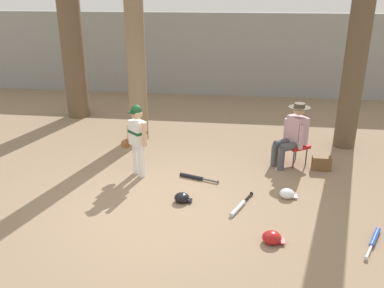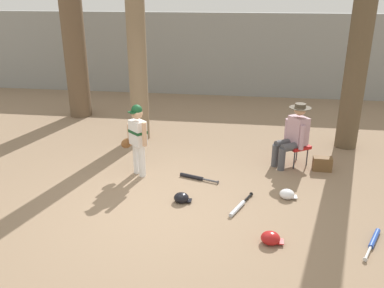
# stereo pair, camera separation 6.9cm
# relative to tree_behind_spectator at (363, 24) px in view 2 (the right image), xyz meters

# --- Properties ---
(ground_plane) EXTENTS (60.00, 60.00, 0.00)m
(ground_plane) POSITION_rel_tree_behind_spectator_xyz_m (-3.36, -3.12, -2.52)
(ground_plane) COLOR #897056
(concrete_back_wall) EXTENTS (18.00, 0.36, 2.48)m
(concrete_back_wall) POSITION_rel_tree_behind_spectator_xyz_m (-3.36, 4.20, -1.27)
(concrete_back_wall) COLOR gray
(concrete_back_wall) RESTS_ON ground
(tree_behind_spectator) EXTENTS (0.62, 0.62, 5.64)m
(tree_behind_spectator) POSITION_rel_tree_behind_spectator_xyz_m (0.00, 0.00, 0.00)
(tree_behind_spectator) COLOR brown
(tree_behind_spectator) RESTS_ON ground
(young_ballplayer) EXTENTS (0.58, 0.43, 1.31)m
(young_ballplayer) POSITION_rel_tree_behind_spectator_xyz_m (-3.99, -1.98, -1.77)
(young_ballplayer) COLOR white
(young_ballplayer) RESTS_ON ground
(folding_stool) EXTENTS (0.55, 0.55, 0.41)m
(folding_stool) POSITION_rel_tree_behind_spectator_xyz_m (-1.15, -1.13, -2.15)
(folding_stool) COLOR red
(folding_stool) RESTS_ON ground
(seated_spectator) EXTENTS (0.65, 0.58, 1.20)m
(seated_spectator) POSITION_rel_tree_behind_spectator_xyz_m (-1.23, -1.18, -1.88)
(seated_spectator) COLOR #47474C
(seated_spectator) RESTS_ON ground
(handbag_beside_stool) EXTENTS (0.34, 0.19, 0.26)m
(handbag_beside_stool) POSITION_rel_tree_behind_spectator_xyz_m (-0.68, -1.34, -2.39)
(handbag_beside_stool) COLOR brown
(handbag_beside_stool) RESTS_ON ground
(bat_black_composite) EXTENTS (0.72, 0.29, 0.07)m
(bat_black_composite) POSITION_rel_tree_behind_spectator_xyz_m (-2.97, -2.03, -2.48)
(bat_black_composite) COLOR black
(bat_black_composite) RESTS_ON ground
(bat_blue_youth) EXTENTS (0.40, 0.73, 0.07)m
(bat_blue_youth) POSITION_rel_tree_behind_spectator_xyz_m (-0.36, -3.61, -2.48)
(bat_blue_youth) COLOR #2347AD
(bat_blue_youth) RESTS_ON ground
(bat_aluminum_silver) EXTENTS (0.36, 0.75, 0.07)m
(bat_aluminum_silver) POSITION_rel_tree_behind_spectator_xyz_m (-2.15, -2.97, -2.48)
(bat_aluminum_silver) COLOR #B7BCC6
(bat_aluminum_silver) RESTS_ON ground
(batting_helmet_white) EXTENTS (0.28, 0.22, 0.16)m
(batting_helmet_white) POSITION_rel_tree_behind_spectator_xyz_m (-1.40, -2.52, -2.45)
(batting_helmet_white) COLOR silver
(batting_helmet_white) RESTS_ON ground
(batting_helmet_black) EXTENTS (0.28, 0.22, 0.16)m
(batting_helmet_black) POSITION_rel_tree_behind_spectator_xyz_m (-3.06, -2.88, -2.45)
(batting_helmet_black) COLOR black
(batting_helmet_black) RESTS_ON ground
(batting_helmet_red) EXTENTS (0.30, 0.23, 0.18)m
(batting_helmet_red) POSITION_rel_tree_behind_spectator_xyz_m (-1.71, -3.81, -2.44)
(batting_helmet_red) COLOR #A81919
(batting_helmet_red) RESTS_ON ground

